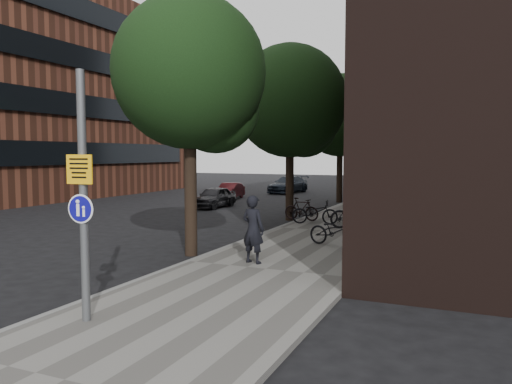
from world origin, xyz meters
The scene contains 15 objects.
ground centered at (0.00, 0.00, 0.00)m, with size 120.00×120.00×0.00m, color black.
sidewalk centered at (0.25, 10.00, 0.06)m, with size 4.50×60.00×0.12m, color slate.
curb_edge centered at (-2.00, 10.00, 0.07)m, with size 0.15×60.00×0.13m, color slate.
street_tree_near centered at (-2.53, 4.64, 5.11)m, with size 4.40×4.40×7.50m.
street_tree_mid centered at (-2.53, 13.14, 5.11)m, with size 5.00×5.00×7.80m.
street_tree_far centered at (-2.53, 22.14, 5.11)m, with size 5.00×5.00×7.80m.
signpost centered at (-1.09, -1.46, 2.27)m, with size 0.49×0.14×4.25m.
pedestrian centered at (-0.30, 3.80, 1.01)m, with size 0.65×0.43×1.79m, color black.
parked_bike_facade_near centered at (1.04, 7.03, 0.58)m, with size 0.62×1.77×0.93m, color black.
parked_bike_facade_far centered at (0.80, 10.86, 0.67)m, with size 0.52×1.84×1.11m, color black.
parked_bike_curb_near centered at (-0.95, 11.42, 0.61)m, with size 0.65×1.88×0.99m, color black.
parked_bike_curb_far centered at (-1.80, 12.27, 0.61)m, with size 0.46×1.61×0.97m, color black.
parked_car_near centered at (-8.20, 16.26, 0.58)m, with size 1.37×3.40×1.16m, color black.
parked_car_mid centered at (-9.79, 21.34, 0.53)m, with size 1.12×3.21×1.06m, color #5B1A1E.
parked_car_far centered at (-8.00, 27.69, 0.63)m, with size 1.77×4.36×1.27m, color black.
Camera 1 is at (4.93, -7.96, 2.98)m, focal length 35.00 mm.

